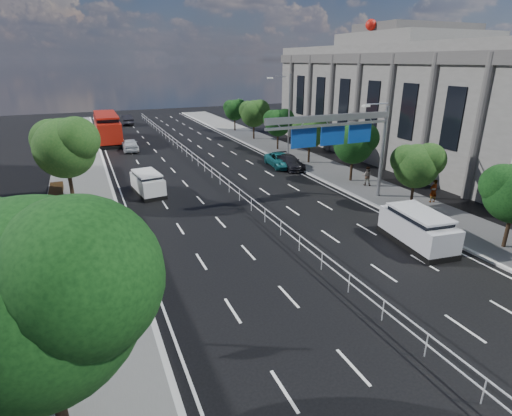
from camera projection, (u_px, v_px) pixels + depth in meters
ground at (339, 284)px, 19.78m from camera, size 160.00×160.00×0.00m
sidewalk_near at (90, 344)px, 15.48m from camera, size 5.00×140.00×0.14m
sidewalk_far at (499, 243)px, 24.04m from camera, size 5.00×140.00×0.14m
kerb_near at (155, 328)px, 16.41m from camera, size 0.25×140.00×0.15m
kerb_far at (469, 251)px, 23.11m from camera, size 0.25×140.00×0.15m
median_fence at (207, 168)px, 38.96m from camera, size 0.05×85.00×1.02m
hedge_near at (45, 285)px, 19.01m from camera, size 1.00×36.00×0.44m
toilet_sign at (94, 277)px, 14.68m from camera, size 1.62×0.18×4.34m
overhead_gantry at (342, 131)px, 28.99m from camera, size 10.24×0.38×7.45m
streetlight_far at (287, 110)px, 44.25m from camera, size 2.78×2.40×9.00m
civic_hall at (406, 99)px, 45.35m from camera, size 14.40×36.00×14.35m
near_tree_big at (37, 290)px, 9.53m from camera, size 5.72×5.33×7.71m
near_tree_back at (65, 145)px, 29.19m from camera, size 4.84×4.51×6.69m
far_tree_c at (417, 164)px, 28.78m from camera, size 3.52×3.28×4.94m
far_tree_d at (354, 142)px, 35.14m from camera, size 3.85×3.59×5.34m
far_tree_e at (310, 130)px, 41.64m from camera, size 3.63×3.38×5.13m
far_tree_f at (278, 121)px, 48.11m from camera, size 3.52×3.28×5.02m
far_tree_g at (254, 112)px, 54.47m from camera, size 3.96×3.69×5.45m
far_tree_h at (235, 109)px, 61.04m from camera, size 3.41×3.18×4.91m
white_minivan at (148, 183)px, 32.82m from camera, size 2.33×4.46×1.85m
red_bus at (107, 127)px, 54.16m from camera, size 3.01×12.31×3.67m
near_car_silver at (130, 145)px, 48.53m from camera, size 1.97×4.53×1.52m
near_car_dark at (125, 120)px, 68.43m from camera, size 2.37×5.21×1.66m
silver_minivan at (418, 228)px, 23.71m from camera, size 2.76×5.30×2.11m
parked_car_teal at (281, 160)px, 41.41m from camera, size 2.67×5.05×1.35m
parked_car_dark at (289, 162)px, 40.73m from camera, size 1.89×4.64×1.35m
pedestrian_a at (433, 191)px, 30.49m from camera, size 0.68×0.46×1.80m
pedestrian_b at (367, 176)px, 34.66m from camera, size 1.04×1.03×1.70m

